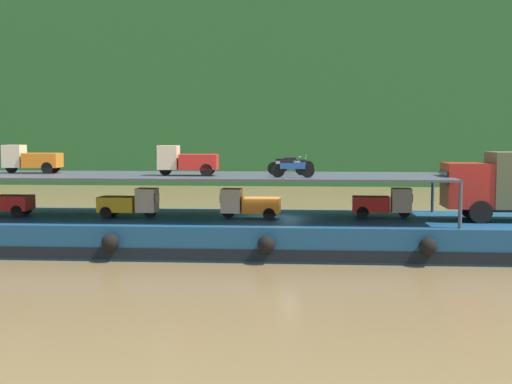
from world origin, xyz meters
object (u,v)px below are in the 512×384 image
at_px(mini_truck_lower_fore, 383,203).
at_px(motorcycle_upper_port, 292,168).
at_px(motorcycle_upper_stbd, 294,164).
at_px(mini_truck_lower_stern, 2,201).
at_px(motorcycle_upper_centre, 287,166).
at_px(mini_truck_lower_mid, 249,204).
at_px(mini_truck_upper_mid, 187,161).
at_px(mini_truck_upper_stern, 31,159).
at_px(mini_truck_lower_aft, 130,203).
at_px(cargo_barge, 271,234).

bearing_deg(mini_truck_lower_fore, motorcycle_upper_port, -149.87).
bearing_deg(motorcycle_upper_stbd, mini_truck_lower_stern, -171.39).
xyz_separation_m(mini_truck_lower_stern, motorcycle_upper_centre, (13.67, 0.16, 1.74)).
xyz_separation_m(mini_truck_lower_mid, mini_truck_upper_mid, (-2.86, -0.32, 2.00)).
bearing_deg(mini_truck_lower_fore, motorcycle_upper_stbd, 160.67).
relative_size(mini_truck_lower_fore, motorcycle_upper_port, 1.46).
bearing_deg(mini_truck_upper_stern, motorcycle_upper_centre, -3.36).
bearing_deg(mini_truck_upper_stern, mini_truck_lower_mid, -6.33).
bearing_deg(motorcycle_upper_centre, mini_truck_lower_aft, -176.43).
relative_size(mini_truck_lower_fore, mini_truck_upper_mid, 1.01).
distance_m(mini_truck_upper_mid, motorcycle_upper_centre, 4.66).
bearing_deg(mini_truck_lower_stern, cargo_barge, 0.58).
distance_m(mini_truck_lower_stern, mini_truck_upper_mid, 9.32).
bearing_deg(mini_truck_lower_fore, mini_truck_lower_stern, -177.97).
relative_size(mini_truck_lower_aft, mini_truck_lower_fore, 1.00).
height_order(mini_truck_lower_mid, motorcycle_upper_port, motorcycle_upper_port).
distance_m(mini_truck_lower_fore, mini_truck_upper_stern, 17.14).
relative_size(mini_truck_lower_mid, mini_truck_lower_fore, 1.00).
height_order(mini_truck_lower_aft, mini_truck_upper_mid, mini_truck_upper_mid).
bearing_deg(motorcycle_upper_centre, motorcycle_upper_port, -81.99).
xyz_separation_m(mini_truck_upper_stern, motorcycle_upper_centre, (12.55, -0.74, -0.26)).
height_order(cargo_barge, motorcycle_upper_stbd, motorcycle_upper_stbd).
distance_m(mini_truck_lower_fore, motorcycle_upper_centre, 4.82).
bearing_deg(motorcycle_upper_centre, mini_truck_lower_fore, 6.12).
distance_m(mini_truck_upper_stern, motorcycle_upper_port, 13.10).
relative_size(mini_truck_lower_fore, motorcycle_upper_stbd, 1.46).
relative_size(cargo_barge, motorcycle_upper_centre, 17.35).
distance_m(mini_truck_lower_aft, motorcycle_upper_centre, 7.58).
height_order(mini_truck_lower_stern, motorcycle_upper_centre, motorcycle_upper_centre).
height_order(mini_truck_lower_aft, motorcycle_upper_centre, motorcycle_upper_centre).
height_order(cargo_barge, mini_truck_lower_aft, mini_truck_lower_aft).
bearing_deg(mini_truck_upper_mid, cargo_barge, 10.97).
bearing_deg(mini_truck_lower_mid, motorcycle_upper_stbd, 50.18).
bearing_deg(mini_truck_upper_stern, motorcycle_upper_port, -11.86).
relative_size(motorcycle_upper_port, motorcycle_upper_stbd, 1.00).
bearing_deg(mini_truck_lower_stern, mini_truck_upper_mid, -3.89).
height_order(mini_truck_lower_aft, mini_truck_upper_stern, mini_truck_upper_stern).
bearing_deg(mini_truck_lower_mid, motorcycle_upper_centre, 15.02).
xyz_separation_m(motorcycle_upper_centre, motorcycle_upper_stbd, (0.28, 1.95, 0.00)).
relative_size(mini_truck_lower_stern, mini_truck_upper_mid, 1.00).
height_order(mini_truck_lower_mid, mini_truck_upper_mid, mini_truck_upper_mid).
bearing_deg(mini_truck_lower_stern, mini_truck_upper_stern, 38.70).
bearing_deg(mini_truck_lower_aft, cargo_barge, 3.67).
xyz_separation_m(mini_truck_lower_aft, motorcycle_upper_centre, (7.36, 0.46, 1.74)).
xyz_separation_m(mini_truck_lower_fore, motorcycle_upper_stbd, (-4.19, 1.47, 1.74)).
xyz_separation_m(mini_truck_lower_fore, motorcycle_upper_port, (-4.20, -2.44, 1.74)).
height_order(mini_truck_lower_aft, motorcycle_upper_stbd, motorcycle_upper_stbd).
bearing_deg(mini_truck_upper_stern, mini_truck_lower_stern, -141.30).
bearing_deg(motorcycle_upper_port, motorcycle_upper_stbd, 89.87).
height_order(mini_truck_lower_aft, mini_truck_lower_mid, same).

